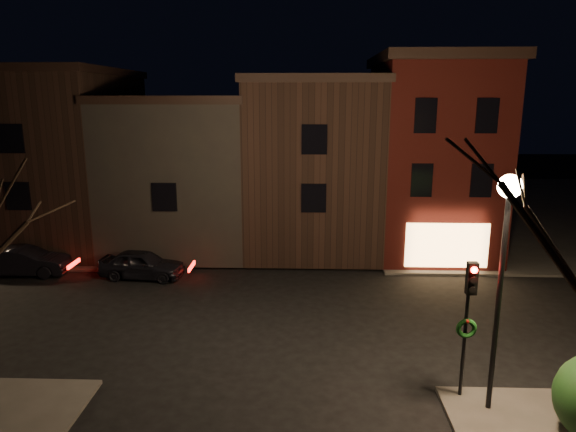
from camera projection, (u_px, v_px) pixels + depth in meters
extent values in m
plane|color=black|center=(276.00, 317.00, 20.23)|extent=(120.00, 120.00, 0.00)
cube|color=#2D2B28|center=(554.00, 210.00, 38.99)|extent=(30.00, 30.00, 0.12)
cube|color=#2D2B28|center=(38.00, 206.00, 40.38)|extent=(30.00, 30.00, 0.12)
cube|color=#3E0E0B|center=(432.00, 160.00, 28.04)|extent=(6.00, 8.00, 10.00)
cube|color=black|center=(438.00, 59.00, 26.84)|extent=(6.50, 8.50, 0.50)
cube|color=#E9AF68|center=(447.00, 245.00, 24.94)|extent=(4.00, 0.12, 2.20)
cube|color=black|center=(313.00, 166.00, 29.35)|extent=(7.00, 10.00, 9.00)
cube|color=black|center=(314.00, 81.00, 28.28)|extent=(7.30, 10.30, 0.40)
cube|color=black|center=(188.00, 174.00, 29.71)|extent=(7.50, 10.00, 8.00)
cube|color=black|center=(184.00, 99.00, 28.76)|extent=(7.80, 10.30, 0.40)
cube|color=black|center=(63.00, 160.00, 29.79)|extent=(7.00, 10.00, 9.50)
cube|color=black|center=(55.00, 72.00, 28.67)|extent=(7.30, 10.30, 0.40)
cylinder|color=black|center=(498.00, 306.00, 13.47)|extent=(0.14, 0.14, 6.00)
sphere|color=#FFD18C|center=(510.00, 186.00, 12.75)|extent=(0.60, 0.60, 0.60)
cylinder|color=black|center=(465.00, 330.00, 14.30)|extent=(0.10, 0.10, 4.00)
cube|color=black|center=(472.00, 278.00, 13.76)|extent=(0.28, 0.22, 0.90)
cylinder|color=#FF0C07|center=(474.00, 270.00, 13.58)|extent=(0.18, 0.06, 0.18)
cylinder|color=black|center=(473.00, 280.00, 13.65)|extent=(0.18, 0.06, 0.18)
cylinder|color=black|center=(472.00, 290.00, 13.71)|extent=(0.18, 0.06, 0.18)
torus|color=#0C380F|center=(466.00, 328.00, 14.19)|extent=(0.58, 0.14, 0.58)
sphere|color=#990C0C|center=(467.00, 321.00, 14.12)|extent=(0.12, 0.12, 0.12)
imported|color=black|center=(142.00, 264.00, 24.45)|extent=(4.13, 1.97, 1.36)
imported|color=black|center=(24.00, 261.00, 24.82)|extent=(4.30, 1.75, 1.39)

